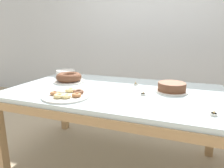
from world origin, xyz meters
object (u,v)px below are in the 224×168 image
Objects in this scene: cake_golden_bundt at (69,78)px; plate_stack at (66,73)px; tealight_right_edge at (136,84)px; tealight_left_edge at (143,94)px; tealight_centre at (79,75)px; tealight_near_front at (214,114)px; pastry_platter at (67,95)px; cake_chocolate_round at (172,88)px.

plate_stack is at bearing 129.48° from cake_golden_bundt.
tealight_left_edge is at bearing -65.82° from tealight_right_edge.
tealight_centre is at bearing 150.57° from tealight_left_edge.
tealight_centre is (-1.31, 0.73, 0.00)m from tealight_near_front.
plate_stack is at bearing 123.71° from pastry_platter.
cake_golden_bundt is 0.28m from tealight_centre.
plate_stack is at bearing 171.40° from tealight_right_edge.
cake_golden_bundt is 7.95× the size of tealight_right_edge.
tealight_left_edge is (0.99, -0.43, -0.02)m from plate_stack.
plate_stack reaches higher than tealight_left_edge.
pastry_platter is at bearing -67.58° from tealight_centre.
pastry_platter is (-0.74, -0.42, -0.02)m from cake_chocolate_round.
tealight_near_front is 1.00× the size of tealight_right_edge.
tealight_near_front is (1.27, -0.45, -0.03)m from cake_golden_bundt.
tealight_near_front is at bearing -29.04° from tealight_centre.
cake_golden_bundt is 7.95× the size of tealight_near_front.
tealight_near_front is 0.82m from tealight_right_edge.
plate_stack is (-1.19, 0.25, -0.00)m from cake_chocolate_round.
tealight_left_edge is at bearing -13.69° from cake_golden_bundt.
tealight_right_edge is at bearing -8.60° from plate_stack.
cake_golden_bundt reaches higher than tealight_near_front.
pastry_platter is 0.77m from tealight_centre.
tealight_near_front is at bearing -0.87° from pastry_platter.
tealight_right_edge and tealight_left_edge have the same top height.
tealight_near_front is at bearing -28.34° from tealight_left_edge.
cake_chocolate_round is 6.68× the size of tealight_near_front.
cake_chocolate_round reaches higher than tealight_centre.
tealight_near_front is at bearing -42.41° from tealight_right_edge.
plate_stack is 1.61m from tealight_near_front.
tealight_centre is 1.00× the size of tealight_left_edge.
tealight_left_edge is (-0.47, 0.25, 0.00)m from tealight_near_front.
cake_golden_bundt is 7.95× the size of tealight_left_edge.
cake_chocolate_round is at bearing -11.98° from plate_stack.
tealight_near_front is at bearing -19.49° from cake_golden_bundt.
cake_chocolate_round is at bearing -20.19° from tealight_right_edge.
tealight_centre is (-0.70, 0.17, 0.00)m from tealight_right_edge.
pastry_platter reaches higher than tealight_near_front.
tealight_left_edge is (0.54, 0.24, -0.00)m from pastry_platter.
plate_stack is 5.25× the size of tealight_near_front.
plate_stack is 0.16m from tealight_centre.
tealight_left_edge is (-0.20, -0.18, -0.03)m from cake_chocolate_round.
pastry_platter is 9.21× the size of tealight_centre.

